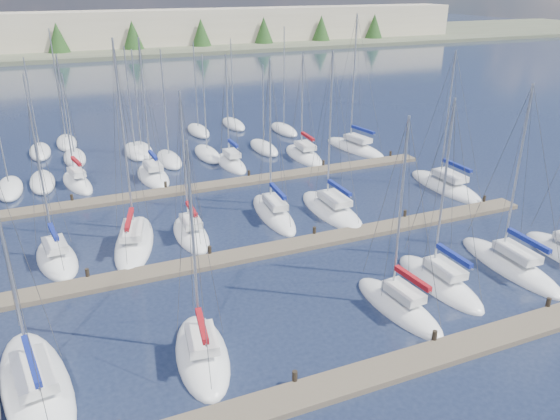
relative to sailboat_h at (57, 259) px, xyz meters
name	(u,v)px	position (x,y,z in m)	size (l,w,h in m)	color
ground	(149,117)	(13.70, 39.53, -0.18)	(400.00, 400.00, 0.00)	#222B45
dock_near	(378,372)	(13.70, -18.46, -0.03)	(44.00, 1.93, 1.10)	#6B5E4C
dock_mid	(269,250)	(13.70, -4.46, -0.03)	(44.00, 1.93, 1.10)	#6B5E4C
dock_far	(211,186)	(13.70, 9.54, -0.03)	(44.00, 1.93, 1.10)	#6B5E4C
sailboat_h	(57,259)	(0.00, 0.00, 0.00)	(3.28, 6.82, 11.36)	white
sailboat_m	(445,186)	(33.34, 0.97, -0.01)	(2.92, 9.32, 12.86)	white
sailboat_e	(439,282)	(21.85, -12.75, 0.00)	(2.52, 7.67, 12.33)	white
sailboat_c	(202,354)	(6.27, -13.81, 0.00)	(3.55, 7.29, 11.93)	white
sailboat_n	(77,183)	(2.45, 15.13, 0.02)	(3.30, 7.04, 12.50)	white
sailboat_b	(36,387)	(-1.48, -13.06, -0.01)	(4.36, 10.03, 13.19)	white
sailboat_p	(231,163)	(17.45, 15.06, 0.01)	(2.27, 6.75, 11.75)	white
sailboat_f	(510,265)	(27.55, -12.80, 0.00)	(2.75, 8.96, 12.72)	white
sailboat_q	(304,155)	(25.52, 14.67, -0.01)	(3.17, 7.95, 11.46)	white
sailboat_k	(274,214)	(16.46, 1.31, 0.01)	(2.95, 8.70, 13.04)	white
sailboat_o	(153,176)	(9.29, 14.28, 0.01)	(2.88, 7.32, 13.68)	white
sailboat_d	(398,306)	(17.91, -14.05, 0.01)	(2.83, 7.34, 11.99)	white
sailboat_i	(134,242)	(5.24, 0.45, 0.01)	(4.85, 9.63, 14.99)	white
sailboat_r	(355,148)	(32.00, 14.93, 0.01)	(4.24, 9.69, 15.12)	white
sailboat_j	(191,234)	(9.36, 0.22, 0.01)	(2.49, 6.65, 11.42)	white
sailboat_l	(331,210)	(21.12, 0.13, -0.01)	(2.94, 8.99, 13.50)	white
distant_boats	(137,150)	(9.36, 23.29, 0.11)	(36.93, 20.75, 13.30)	#9EA0A5
shoreline	(31,21)	(0.41, 129.30, 7.26)	(400.00, 60.00, 38.00)	#666B51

